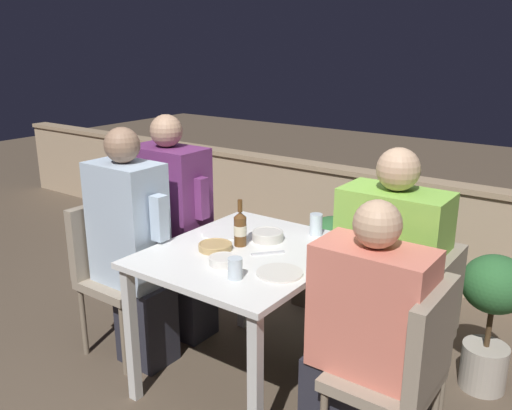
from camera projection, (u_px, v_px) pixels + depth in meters
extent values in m
plane|color=brown|center=(248.00, 380.00, 2.94)|extent=(16.00, 16.00, 0.00)
cube|color=tan|center=(384.00, 227.00, 4.20)|extent=(9.00, 0.14, 0.76)
cube|color=#9E8466|center=(387.00, 177.00, 4.08)|extent=(9.00, 0.18, 0.04)
cube|color=white|center=(247.00, 253.00, 2.72)|extent=(0.86, 1.01, 0.03)
cube|color=silver|center=(132.00, 335.00, 2.69)|extent=(0.05, 0.05, 0.73)
cube|color=silver|center=(255.00, 391.00, 2.27)|extent=(0.05, 0.05, 0.73)
cube|color=silver|center=(242.00, 274.00, 3.40)|extent=(0.05, 0.05, 0.73)
cube|color=silver|center=(353.00, 307.00, 2.97)|extent=(0.05, 0.05, 0.73)
cube|color=brown|center=(359.00, 292.00, 3.65)|extent=(0.85, 0.36, 0.28)
ellipsoid|color=#2D6633|center=(330.00, 243.00, 3.69)|extent=(0.38, 0.47, 0.36)
ellipsoid|color=#2D6633|center=(362.00, 251.00, 3.56)|extent=(0.38, 0.47, 0.36)
ellipsoid|color=#2D6633|center=(396.00, 259.00, 3.43)|extent=(0.38, 0.47, 0.36)
cube|color=gray|center=(124.00, 281.00, 3.10)|extent=(0.41, 0.41, 0.05)
cube|color=gray|center=(100.00, 237.00, 3.13)|extent=(0.06, 0.41, 0.42)
cylinder|color=#7F705B|center=(84.00, 321.00, 3.13)|extent=(0.03, 0.03, 0.42)
cylinder|color=#7F705B|center=(124.00, 340.00, 2.94)|extent=(0.03, 0.03, 0.42)
cylinder|color=#7F705B|center=(129.00, 299.00, 3.40)|extent=(0.03, 0.03, 0.42)
cylinder|color=#7F705B|center=(169.00, 315.00, 3.21)|extent=(0.03, 0.03, 0.42)
cube|color=#282833|center=(147.00, 323.00, 3.07)|extent=(0.28, 0.23, 0.47)
cube|color=silver|center=(128.00, 224.00, 2.96)|extent=(0.40, 0.26, 0.68)
cube|color=silver|center=(159.00, 218.00, 2.79)|extent=(0.07, 0.07, 0.24)
sphere|color=#99755B|center=(122.00, 145.00, 2.83)|extent=(0.19, 0.19, 0.19)
cube|color=gray|center=(165.00, 260.00, 3.40)|extent=(0.41, 0.41, 0.05)
cube|color=gray|center=(143.00, 220.00, 3.43)|extent=(0.06, 0.41, 0.42)
cylinder|color=#7F705B|center=(127.00, 297.00, 3.43)|extent=(0.03, 0.03, 0.42)
cylinder|color=#7F705B|center=(166.00, 312.00, 3.24)|extent=(0.03, 0.03, 0.42)
cylinder|color=#7F705B|center=(166.00, 278.00, 3.70)|extent=(0.03, 0.03, 0.42)
cylinder|color=#7F705B|center=(205.00, 291.00, 3.51)|extent=(0.03, 0.03, 0.42)
cube|color=#282833|center=(186.00, 298.00, 3.37)|extent=(0.33, 0.23, 0.47)
cube|color=#6B2D66|center=(170.00, 205.00, 3.25)|extent=(0.47, 0.26, 0.70)
cube|color=#6B2D66|center=(201.00, 198.00, 3.09)|extent=(0.07, 0.07, 0.24)
sphere|color=tan|center=(166.00, 131.00, 3.12)|extent=(0.19, 0.19, 0.19)
cube|color=gray|center=(383.00, 378.00, 2.21)|extent=(0.41, 0.41, 0.05)
cube|color=gray|center=(432.00, 342.00, 2.05)|extent=(0.06, 0.41, 0.42)
cylinder|color=#7F705B|center=(359.00, 391.00, 2.51)|extent=(0.03, 0.03, 0.42)
cube|color=#282833|center=(343.00, 406.00, 2.37)|extent=(0.32, 0.23, 0.47)
cube|color=#E07A66|center=(372.00, 310.00, 2.17)|extent=(0.46, 0.26, 0.53)
cube|color=#E07A66|center=(318.00, 279.00, 2.29)|extent=(0.07, 0.07, 0.24)
sphere|color=tan|center=(377.00, 224.00, 2.06)|extent=(0.19, 0.19, 0.19)
cube|color=gray|center=(400.00, 336.00, 2.53)|extent=(0.41, 0.41, 0.05)
cube|color=gray|center=(443.00, 302.00, 2.36)|extent=(0.06, 0.41, 0.42)
cylinder|color=#7F705B|center=(347.00, 385.00, 2.56)|extent=(0.03, 0.03, 0.42)
cylinder|color=#7F705B|center=(377.00, 352.00, 2.83)|extent=(0.03, 0.03, 0.42)
cylinder|color=#7F705B|center=(444.00, 375.00, 2.63)|extent=(0.03, 0.03, 0.42)
cube|color=#282833|center=(364.00, 363.00, 2.68)|extent=(0.33, 0.23, 0.47)
cube|color=#8CCC4C|center=(391.00, 262.00, 2.46)|extent=(0.47, 0.26, 0.67)
cube|color=#8CCC4C|center=(342.00, 234.00, 2.58)|extent=(0.07, 0.07, 0.24)
sphere|color=tan|center=(398.00, 169.00, 2.33)|extent=(0.19, 0.19, 0.19)
cylinder|color=brown|center=(240.00, 231.00, 2.76)|extent=(0.06, 0.06, 0.15)
cylinder|color=beige|center=(240.00, 230.00, 2.76)|extent=(0.07, 0.07, 0.05)
cone|color=brown|center=(240.00, 215.00, 2.74)|extent=(0.06, 0.06, 0.03)
cylinder|color=brown|center=(240.00, 206.00, 2.72)|extent=(0.02, 0.02, 0.06)
cylinder|color=white|center=(222.00, 233.00, 2.95)|extent=(0.22, 0.22, 0.01)
cylinder|color=silver|center=(280.00, 273.00, 2.44)|extent=(0.21, 0.21, 0.01)
cylinder|color=beige|center=(268.00, 236.00, 2.85)|extent=(0.17, 0.17, 0.05)
torus|color=beige|center=(268.00, 232.00, 2.84)|extent=(0.17, 0.17, 0.01)
cylinder|color=silver|center=(223.00, 261.00, 2.55)|extent=(0.14, 0.14, 0.04)
torus|color=silver|center=(223.00, 258.00, 2.54)|extent=(0.14, 0.14, 0.01)
cylinder|color=tan|center=(215.00, 247.00, 2.73)|extent=(0.17, 0.17, 0.03)
torus|color=tan|center=(215.00, 245.00, 2.72)|extent=(0.17, 0.17, 0.01)
cylinder|color=silver|center=(347.00, 236.00, 2.80)|extent=(0.06, 0.06, 0.08)
cylinder|color=silver|center=(316.00, 224.00, 2.92)|extent=(0.07, 0.07, 0.12)
cylinder|color=silver|center=(235.00, 268.00, 2.38)|extent=(0.07, 0.07, 0.10)
cube|color=silver|center=(324.00, 249.00, 2.72)|extent=(0.16, 0.09, 0.01)
cube|color=silver|center=(268.00, 253.00, 2.67)|extent=(0.13, 0.14, 0.01)
cylinder|color=#B2A899|center=(484.00, 366.00, 2.85)|extent=(0.24, 0.24, 0.24)
cylinder|color=#47331E|center=(489.00, 327.00, 2.79)|extent=(0.03, 0.03, 0.22)
ellipsoid|color=#2D6633|center=(495.00, 284.00, 2.72)|extent=(0.33, 0.33, 0.30)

